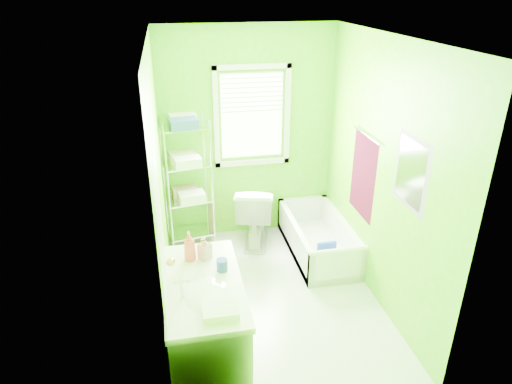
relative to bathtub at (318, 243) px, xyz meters
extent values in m
plane|color=silver|center=(-0.72, -0.72, -0.14)|extent=(2.90, 2.90, 0.00)
cube|color=#4FB108|center=(-0.72, 0.73, 1.16)|extent=(2.10, 0.04, 2.60)
cube|color=#4FB108|center=(-0.72, -2.17, 1.16)|extent=(2.10, 0.04, 2.60)
cube|color=#4FB108|center=(-1.77, -0.72, 1.16)|extent=(0.04, 2.90, 2.60)
cube|color=#4FB108|center=(0.33, -0.72, 1.16)|extent=(0.04, 2.90, 2.60)
cube|color=white|center=(-0.72, -0.72, 2.46)|extent=(2.10, 2.90, 0.04)
cube|color=white|center=(-0.67, 0.72, 1.41)|extent=(0.74, 0.01, 1.01)
cube|color=white|center=(-0.67, 0.70, 0.83)|extent=(0.92, 0.05, 0.06)
cube|color=white|center=(-0.67, 0.70, 1.99)|extent=(0.92, 0.05, 0.06)
cube|color=white|center=(-1.10, 0.70, 1.41)|extent=(0.06, 0.05, 1.22)
cube|color=white|center=(-0.24, 0.70, 1.41)|extent=(0.06, 0.05, 1.22)
cube|color=white|center=(-0.67, 0.69, 1.70)|extent=(0.72, 0.02, 0.50)
cube|color=white|center=(-1.76, -1.72, 0.86)|extent=(0.02, 0.80, 2.00)
sphere|color=gold|center=(-1.72, -1.39, 0.86)|extent=(0.07, 0.07, 0.07)
cube|color=#44071D|center=(0.31, -0.37, 1.01)|extent=(0.02, 0.58, 0.90)
cylinder|color=silver|center=(0.30, -0.37, 1.46)|extent=(0.02, 0.62, 0.02)
cube|color=#CC5972|center=(0.31, -1.27, 1.41)|extent=(0.02, 0.54, 0.64)
cube|color=white|center=(0.31, -1.27, 1.41)|extent=(0.01, 0.44, 0.54)
cube|color=white|center=(0.00, 0.03, -0.10)|extent=(0.65, 1.39, 0.09)
cube|color=white|center=(-0.29, 0.03, 0.07)|extent=(0.07, 1.39, 0.42)
cube|color=white|center=(0.29, 0.03, 0.07)|extent=(0.07, 1.39, 0.42)
cube|color=white|center=(0.00, -0.63, 0.07)|extent=(0.65, 0.07, 0.42)
cube|color=white|center=(0.00, 0.70, 0.07)|extent=(0.65, 0.07, 0.42)
cylinder|color=white|center=(0.00, -0.63, 0.27)|extent=(0.65, 0.07, 0.07)
cylinder|color=blue|center=(0.00, -0.41, -0.02)|extent=(0.32, 0.32, 0.06)
cylinder|color=yellow|center=(0.00, -0.41, 0.03)|extent=(0.30, 0.30, 0.05)
cube|color=blue|center=(0.00, -0.29, 0.08)|extent=(0.22, 0.05, 0.20)
imported|color=white|center=(-0.69, 0.42, 0.26)|extent=(0.64, 0.88, 0.80)
cube|color=silver|center=(-1.49, -1.55, 0.27)|extent=(0.57, 1.15, 0.84)
cube|color=white|center=(-1.49, -1.55, 0.72)|extent=(0.60, 1.18, 0.05)
ellipsoid|color=white|center=(-1.47, -1.70, 0.71)|extent=(0.40, 0.52, 0.14)
cylinder|color=silver|center=(-1.65, -1.70, 0.81)|extent=(0.03, 0.03, 0.16)
cylinder|color=silver|center=(-1.65, -1.70, 0.88)|extent=(0.12, 0.02, 0.02)
imported|color=#EF4F46|center=(-1.56, -1.21, 0.87)|extent=(0.11, 0.11, 0.26)
imported|color=#CF8693|center=(-1.44, -1.21, 0.84)|extent=(0.13, 0.13, 0.20)
cylinder|color=#183B9C|center=(-1.32, -1.41, 0.79)|extent=(0.09, 0.09, 0.10)
cube|color=white|center=(-1.40, -1.95, 0.77)|extent=(0.25, 0.20, 0.06)
cylinder|color=silver|center=(-1.72, 0.35, 0.67)|extent=(0.02, 0.02, 1.62)
cylinder|color=silver|center=(-1.77, 0.66, 0.67)|extent=(0.02, 0.02, 1.62)
cylinder|color=silver|center=(-1.21, 0.43, 0.67)|extent=(0.02, 0.02, 1.62)
cylinder|color=silver|center=(-1.26, 0.74, 0.67)|extent=(0.02, 0.02, 1.62)
cube|color=silver|center=(-1.49, 0.54, 0.01)|extent=(0.58, 0.42, 0.02)
cube|color=silver|center=(-1.49, 0.54, 0.46)|extent=(0.58, 0.42, 0.02)
cube|color=silver|center=(-1.49, 0.54, 0.92)|extent=(0.58, 0.42, 0.02)
cube|color=silver|center=(-1.49, 0.54, 1.37)|extent=(0.58, 0.42, 0.02)
cube|color=#2F5AAC|center=(-1.49, 0.44, 1.44)|extent=(0.33, 0.25, 0.11)
cube|color=white|center=(-1.50, 0.66, 1.44)|extent=(0.33, 0.25, 0.11)
cube|color=white|center=(-1.48, 0.44, 0.98)|extent=(0.33, 0.25, 0.11)
cube|color=#F0E393|center=(-1.53, 0.66, 0.98)|extent=(0.33, 0.25, 0.11)
cube|color=white|center=(-1.45, 0.47, 0.53)|extent=(0.33, 0.25, 0.11)
cube|color=pink|center=(-1.53, 0.67, 0.53)|extent=(0.33, 0.25, 0.11)
cube|color=pink|center=(-1.22, 0.58, 0.20)|extent=(0.07, 0.28, 0.51)
camera|label=1|loc=(-1.64, -4.49, 2.87)|focal=32.00mm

